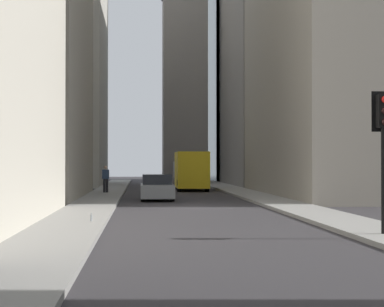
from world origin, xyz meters
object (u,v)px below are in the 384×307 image
object	(u,v)px
delivery_truck	(191,171)
hatchback_grey	(157,188)
traffic_light_foreground	(383,129)
pedestrian	(106,178)
discarded_bottle	(91,218)

from	to	relation	value
delivery_truck	hatchback_grey	distance (m)	12.89
traffic_light_foreground	pedestrian	distance (m)	26.84
pedestrian	discarded_bottle	size ratio (longest dim) A/B	6.40
traffic_light_foreground	discarded_bottle	distance (m)	9.59
delivery_truck	hatchback_grey	xyz separation A→B (m)	(-12.56, 2.80, -0.80)
traffic_light_foreground	discarded_bottle	bearing A→B (deg)	61.88
traffic_light_foreground	hatchback_grey	bearing A→B (deg)	16.78
hatchback_grey	discarded_bottle	bearing A→B (deg)	170.19
hatchback_grey	discarded_bottle	world-z (taller)	hatchback_grey
delivery_truck	discarded_bottle	bearing A→B (deg)	168.90
discarded_bottle	delivery_truck	bearing A→B (deg)	-11.10
pedestrian	traffic_light_foreground	bearing A→B (deg)	-160.86
delivery_truck	pedestrian	bearing A→B (deg)	134.98
pedestrian	discarded_bottle	xyz separation A→B (m)	(-20.96, -0.67, -0.83)
delivery_truck	pedestrian	xyz separation A→B (m)	(-5.94, 5.95, -0.38)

